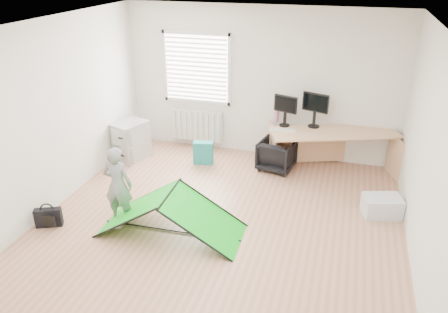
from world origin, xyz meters
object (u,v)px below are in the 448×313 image
(filing_cabinet, at_px, (131,140))
(office_chair, at_px, (277,155))
(laptop_bag, at_px, (48,217))
(storage_crate, at_px, (382,206))
(person, at_px, (118,185))
(monitor_left, at_px, (285,115))
(monitor_right, at_px, (315,115))
(kite, at_px, (171,213))
(desk, at_px, (332,151))
(thermos, at_px, (277,114))

(filing_cabinet, height_order, office_chair, filing_cabinet)
(laptop_bag, bearing_deg, storage_crate, -3.70)
(person, height_order, laptop_bag, person)
(monitor_left, xyz_separation_m, office_chair, (-0.07, -0.26, -0.66))
(monitor_right, bearing_deg, kite, -101.86)
(person, bearing_deg, filing_cabinet, -70.62)
(desk, relative_size, filing_cabinet, 3.04)
(monitor_left, distance_m, monitor_right, 0.50)
(thermos, distance_m, person, 3.20)
(filing_cabinet, height_order, kite, filing_cabinet)
(filing_cabinet, distance_m, office_chair, 2.67)
(filing_cabinet, bearing_deg, laptop_bag, -72.17)
(storage_crate, bearing_deg, kite, -155.64)
(monitor_left, relative_size, monitor_right, 0.91)
(office_chair, bearing_deg, laptop_bag, 55.14)
(kite, height_order, laptop_bag, kite)
(filing_cabinet, relative_size, thermos, 2.53)
(monitor_left, bearing_deg, kite, -94.63)
(storage_crate, distance_m, laptop_bag, 4.73)
(monitor_right, bearing_deg, storage_crate, -31.18)
(desk, distance_m, storage_crate, 1.54)
(desk, relative_size, thermos, 7.69)
(storage_crate, bearing_deg, monitor_left, 141.68)
(filing_cabinet, xyz_separation_m, storage_crate, (4.39, -0.76, -0.20))
(kite, height_order, storage_crate, kite)
(thermos, bearing_deg, person, -122.83)
(desk, height_order, filing_cabinet, desk)
(thermos, xyz_separation_m, storage_crate, (1.84, -1.50, -0.72))
(monitor_left, height_order, storage_crate, monitor_left)
(person, bearing_deg, office_chair, -132.91)
(desk, relative_size, person, 1.89)
(kite, bearing_deg, desk, 50.31)
(office_chair, relative_size, laptop_bag, 1.64)
(filing_cabinet, xyz_separation_m, thermos, (2.55, 0.74, 0.52))
(storage_crate, bearing_deg, office_chair, 148.54)
(thermos, bearing_deg, desk, -11.18)
(laptop_bag, bearing_deg, desk, 14.98)
(monitor_left, distance_m, laptop_bag, 4.11)
(monitor_right, bearing_deg, person, -113.72)
(laptop_bag, bearing_deg, office_chair, 20.87)
(person, distance_m, storage_crate, 3.78)
(person, bearing_deg, monitor_left, -130.89)
(monitor_right, distance_m, storage_crate, 2.00)
(office_chair, relative_size, person, 0.52)
(monitor_left, relative_size, laptop_bag, 1.17)
(desk, bearing_deg, storage_crate, -78.76)
(monitor_left, bearing_deg, storage_crate, -19.77)
(filing_cabinet, distance_m, kite, 2.59)
(kite, bearing_deg, monitor_right, 56.93)
(filing_cabinet, relative_size, laptop_bag, 1.94)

